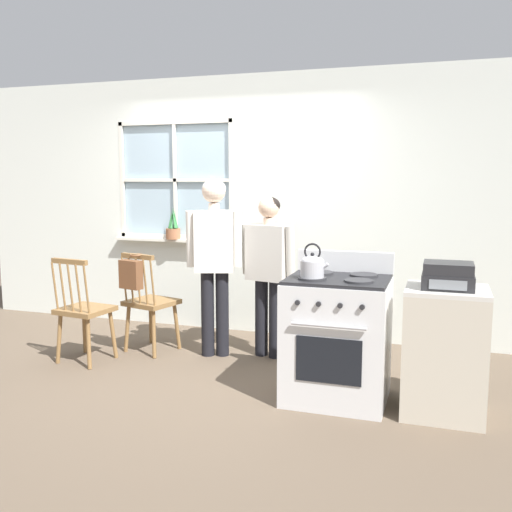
{
  "coord_description": "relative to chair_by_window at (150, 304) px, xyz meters",
  "views": [
    {
      "loc": [
        2.04,
        -4.29,
        1.65
      ],
      "look_at": [
        0.56,
        0.16,
        1.0
      ],
      "focal_mm": 40.0,
      "sensor_mm": 36.0,
      "label": 1
    }
  ],
  "objects": [
    {
      "name": "person_elderly_left",
      "position": [
        0.64,
        0.07,
        0.54
      ],
      "size": [
        0.51,
        0.31,
        1.63
      ],
      "rotation": [
        0.0,
        0.0,
        0.31
      ],
      "color": "black",
      "rests_on": "ground_plane"
    },
    {
      "name": "ground_plane",
      "position": [
        0.58,
        -0.41,
        -0.46
      ],
      "size": [
        16.0,
        16.0,
        0.0
      ],
      "primitive_type": "plane",
      "color": "brown"
    },
    {
      "name": "chair_near_wall",
      "position": [
        -0.41,
        -0.46,
        0.0
      ],
      "size": [
        0.47,
        0.45,
        0.95
      ],
      "rotation": [
        0.0,
        0.0,
        3.01
      ],
      "color": "olive",
      "rests_on": "ground_plane"
    },
    {
      "name": "handbag",
      "position": [
        -0.06,
        -0.23,
        0.32
      ],
      "size": [
        0.24,
        0.22,
        0.31
      ],
      "color": "brown",
      "rests_on": "chair_by_window"
    },
    {
      "name": "potted_plant",
      "position": [
        -0.19,
        0.9,
        0.63
      ],
      "size": [
        0.16,
        0.16,
        0.35
      ],
      "color": "#935B3D",
      "rests_on": "wall_back"
    },
    {
      "name": "wall_back",
      "position": [
        0.63,
        0.99,
        0.87
      ],
      "size": [
        6.4,
        0.16,
        2.7
      ],
      "color": "silver",
      "rests_on": "ground_plane"
    },
    {
      "name": "chair_by_window",
      "position": [
        0.0,
        0.0,
        0.0
      ],
      "size": [
        0.51,
        0.49,
        0.95
      ],
      "rotation": [
        0.0,
        0.0,
        2.89
      ],
      "color": "olive",
      "rests_on": "ground_plane"
    },
    {
      "name": "person_teen_center",
      "position": [
        1.11,
        0.2,
        0.42
      ],
      "size": [
        0.55,
        0.29,
        1.48
      ],
      "rotation": [
        0.0,
        0.0,
        -0.21
      ],
      "color": "black",
      "rests_on": "ground_plane"
    },
    {
      "name": "stereo",
      "position": [
        2.66,
        -0.68,
        0.53
      ],
      "size": [
        0.34,
        0.29,
        0.18
      ],
      "color": "#232326",
      "rests_on": "side_counter"
    },
    {
      "name": "kettle",
      "position": [
        1.73,
        -0.75,
        0.56
      ],
      "size": [
        0.21,
        0.17,
        0.25
      ],
      "color": "#B7B7BC",
      "rests_on": "stove"
    },
    {
      "name": "stove",
      "position": [
        1.9,
        -0.62,
        0.01
      ],
      "size": [
        0.74,
        0.68,
        1.08
      ],
      "color": "silver",
      "rests_on": "ground_plane"
    },
    {
      "name": "side_counter",
      "position": [
        2.66,
        -0.66,
        -0.01
      ],
      "size": [
        0.55,
        0.5,
        0.9
      ],
      "color": "beige",
      "rests_on": "ground_plane"
    }
  ]
}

